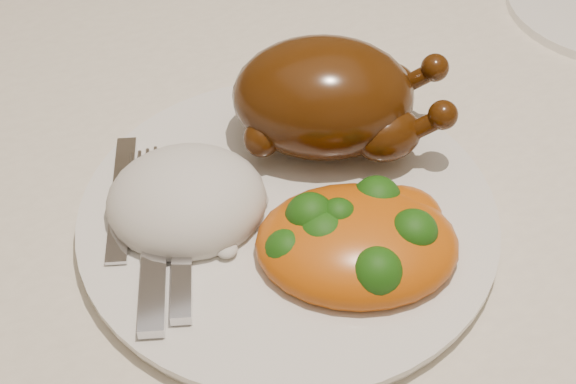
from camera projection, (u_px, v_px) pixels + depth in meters
name	position (u px, v px, depth m)	size (l,w,h in m)	color
dining_table	(387.00, 171.00, 0.79)	(1.60, 0.90, 0.76)	brown
tablecloth	(394.00, 114.00, 0.74)	(1.73, 1.03, 0.18)	silver
dinner_plate	(288.00, 217.00, 0.60)	(0.31, 0.31, 0.01)	white
roast_chicken	(329.00, 98.00, 0.62)	(0.19, 0.15, 0.09)	#492107
rice_mound	(187.00, 201.00, 0.59)	(0.14, 0.13, 0.06)	silver
mac_and_cheese	(360.00, 237.00, 0.56)	(0.17, 0.16, 0.06)	orange
cutlery	(156.00, 249.00, 0.56)	(0.07, 0.20, 0.01)	silver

